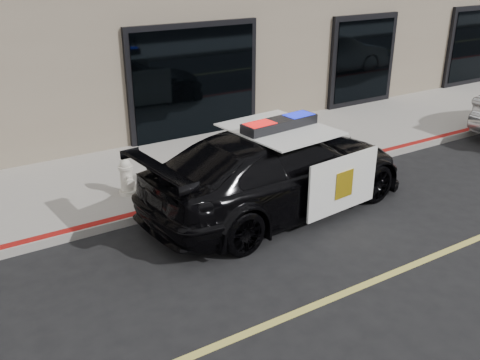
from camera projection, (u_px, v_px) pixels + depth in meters
ground at (453, 249)px, 8.56m from camera, size 120.00×120.00×0.00m
sidewalk_n at (267, 149)px, 12.63m from camera, size 60.00×3.50×0.15m
police_car at (278, 170)px, 9.61m from camera, size 3.18×5.69×1.72m
fire_hydrant at (127, 178)px, 10.01m from camera, size 0.32×0.45×0.71m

